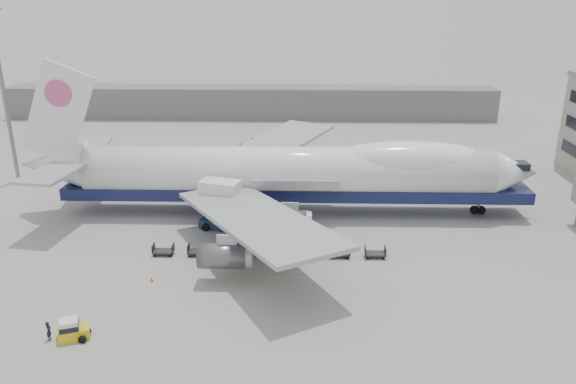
{
  "coord_description": "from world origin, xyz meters",
  "views": [
    {
      "loc": [
        1.84,
        -57.05,
        27.95
      ],
      "look_at": [
        0.19,
        6.0,
        5.01
      ],
      "focal_mm": 35.0,
      "sensor_mm": 36.0,
      "label": 1
    }
  ],
  "objects_px": {
    "catering_truck": "(221,202)",
    "ground_worker": "(49,331)",
    "baggage_tug": "(72,330)",
    "airliner": "(293,172)"
  },
  "relations": [
    {
      "from": "airliner",
      "to": "ground_worker",
      "type": "xyz_separation_m",
      "value": [
        -19.98,
        -29.29,
        -4.76
      ]
    },
    {
      "from": "airliner",
      "to": "baggage_tug",
      "type": "xyz_separation_m",
      "value": [
        -18.08,
        -29.13,
        -4.8
      ]
    },
    {
      "from": "ground_worker",
      "to": "baggage_tug",
      "type": "bearing_deg",
      "value": -94.24
    },
    {
      "from": "baggage_tug",
      "to": "ground_worker",
      "type": "bearing_deg",
      "value": 165.76
    },
    {
      "from": "airliner",
      "to": "catering_truck",
      "type": "xyz_separation_m",
      "value": [
        -8.71,
        -5.37,
        -2.18
      ]
    },
    {
      "from": "airliner",
      "to": "baggage_tug",
      "type": "bearing_deg",
      "value": -121.83
    },
    {
      "from": "airliner",
      "to": "catering_truck",
      "type": "relative_size",
      "value": 10.93
    },
    {
      "from": "baggage_tug",
      "to": "ground_worker",
      "type": "xyz_separation_m",
      "value": [
        -1.9,
        -0.16,
        0.04
      ]
    },
    {
      "from": "ground_worker",
      "to": "catering_truck",
      "type": "bearing_deg",
      "value": -34.4
    },
    {
      "from": "catering_truck",
      "to": "ground_worker",
      "type": "height_order",
      "value": "catering_truck"
    }
  ]
}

